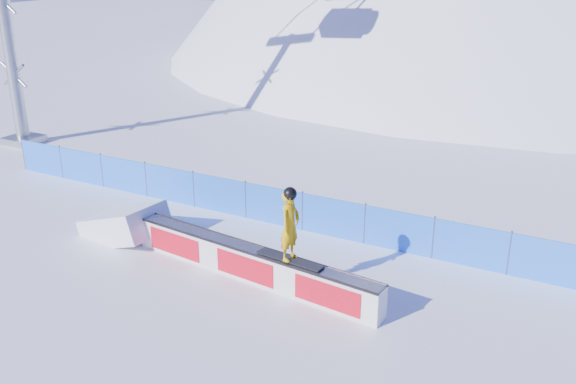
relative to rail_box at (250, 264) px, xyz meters
The scene contains 6 objects.
ground 1.73m from the rail_box, 137.66° to the right, with size 160.00×160.00×0.00m, color white.
snow_hill 44.86m from the rail_box, 91.73° to the left, with size 64.00×64.00×64.00m.
safety_fence 3.60m from the rail_box, 110.05° to the left, with size 22.05×0.05×1.30m.
rail_box is the anchor object (origin of this frame).
snow_ramp 4.71m from the rail_box, behind, with size 2.36×1.57×0.89m, color white, non-canonical shape.
snowboarder 1.85m from the rail_box, ahead, with size 1.83×0.66×1.89m.
Camera 1 is at (9.03, -11.34, 7.97)m, focal length 40.00 mm.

